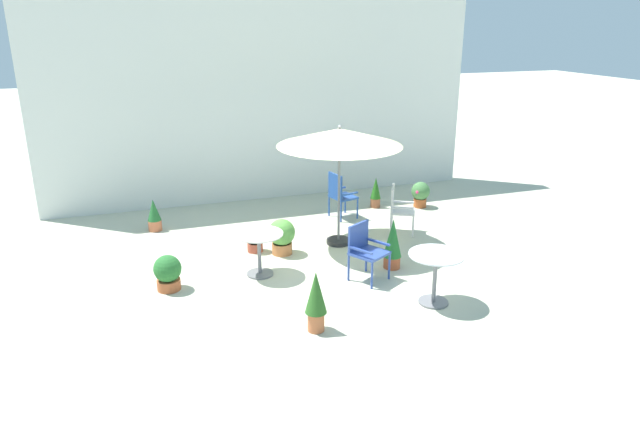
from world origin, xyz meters
TOP-DOWN VIEW (x-y plane):
  - ground_plane at (0.00, 0.00)m, footprint 60.00×60.00m
  - villa_facade at (0.00, 4.07)m, footprint 9.69×0.30m
  - patio_umbrella_0 at (0.54, 0.77)m, footprint 2.21×2.21m
  - cafe_table_0 at (1.03, -1.86)m, footprint 0.79×0.79m
  - cafe_table_1 at (-1.14, -0.09)m, footprint 0.78×0.78m
  - patio_chair_0 at (1.82, 0.92)m, footprint 0.61×0.61m
  - patio_chair_1 at (0.41, -0.76)m, footprint 0.68×0.67m
  - patio_chair_2 at (1.06, 2.09)m, footprint 0.54×0.57m
  - potted_plant_0 at (1.00, -0.53)m, footprint 0.30×0.30m
  - potted_plant_1 at (-2.58, -0.17)m, footprint 0.42×0.42m
  - potted_plant_2 at (-0.83, -2.05)m, footprint 0.29×0.29m
  - potted_plant_3 at (-1.00, 0.89)m, footprint 0.31×0.31m
  - potted_plant_4 at (2.99, 2.22)m, footprint 0.40×0.41m
  - potted_plant_5 at (2.05, 2.51)m, footprint 0.23×0.23m
  - potted_plant_6 at (-2.62, 2.56)m, footprint 0.26×0.26m
  - potted_plant_7 at (-0.57, 0.64)m, footprint 0.47×0.47m

SIDE VIEW (x-z plane):
  - ground_plane at x=0.00m, z-range 0.00..0.00m
  - potted_plant_3 at x=-1.00m, z-range 0.01..0.46m
  - potted_plant_1 at x=-2.58m, z-range 0.01..0.56m
  - potted_plant_6 at x=-2.62m, z-range 0.00..0.63m
  - potted_plant_4 at x=2.99m, z-range 0.03..0.60m
  - potted_plant_7 at x=-0.57m, z-range 0.02..0.66m
  - potted_plant_5 at x=2.05m, z-range 0.01..0.68m
  - potted_plant_0 at x=1.00m, z-range 0.01..0.87m
  - potted_plant_2 at x=-0.83m, z-range 0.04..0.89m
  - cafe_table_1 at x=-1.14m, z-range 0.14..0.86m
  - patio_chair_1 at x=0.41m, z-range 0.07..0.97m
  - patio_chair_0 at x=1.82m, z-range 0.06..0.99m
  - cafe_table_0 at x=1.03m, z-range 0.15..0.93m
  - patio_chair_2 at x=1.06m, z-range 0.06..1.02m
  - patio_umbrella_0 at x=0.54m, z-range 0.86..3.06m
  - villa_facade at x=0.00m, z-range 0.00..4.53m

